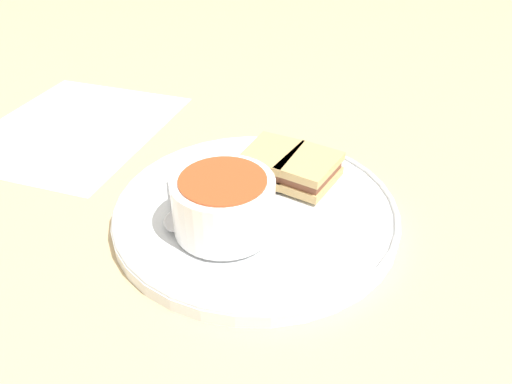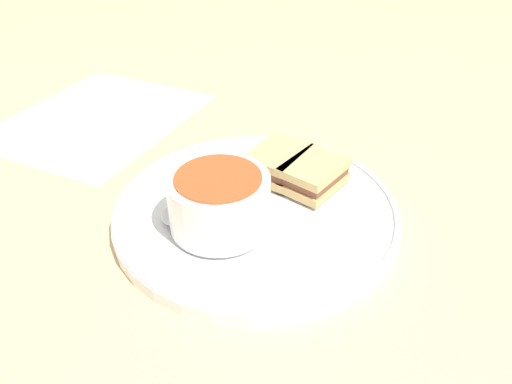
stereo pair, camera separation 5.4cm
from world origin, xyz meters
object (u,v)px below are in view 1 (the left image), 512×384
at_px(sandwich_half_far, 271,160).
at_px(spoon, 175,218).
at_px(soup_bowl, 224,204).
at_px(sandwich_half_near, 309,171).

bearing_deg(sandwich_half_far, spoon, 49.74).
xyz_separation_m(spoon, sandwich_half_far, (-0.09, -0.11, 0.01)).
bearing_deg(soup_bowl, sandwich_half_far, -108.38).
distance_m(soup_bowl, spoon, 0.06).
relative_size(spoon, sandwich_half_near, 1.12).
bearing_deg(soup_bowl, sandwich_half_near, -131.44).
distance_m(soup_bowl, sandwich_half_far, 0.12).
xyz_separation_m(soup_bowl, spoon, (0.05, -0.00, -0.03)).
relative_size(soup_bowl, sandwich_half_near, 1.14).
distance_m(soup_bowl, sandwich_half_near, 0.13).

